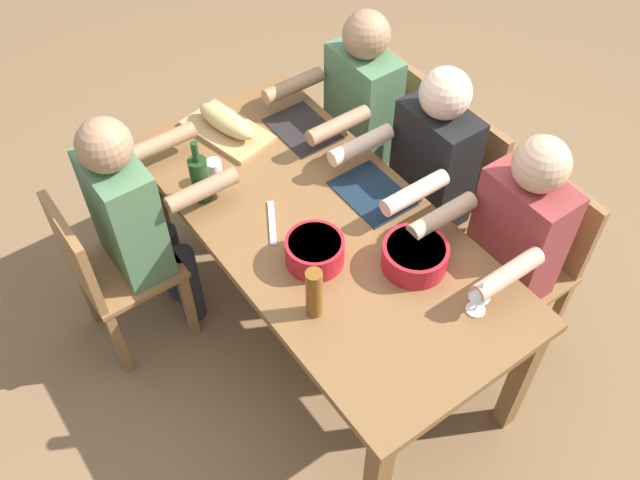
# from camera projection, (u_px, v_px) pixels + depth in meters

# --- Properties ---
(ground_plane) EXTENTS (8.00, 8.00, 0.00)m
(ground_plane) POSITION_uv_depth(u_px,v_px,m) (320.00, 327.00, 3.32)
(ground_plane) COLOR brown
(dining_table) EXTENTS (1.80, 0.84, 0.74)m
(dining_table) POSITION_uv_depth(u_px,v_px,m) (320.00, 236.00, 2.83)
(dining_table) COLOR brown
(dining_table) RESTS_ON ground_plane
(chair_far_right) EXTENTS (0.40, 0.40, 0.85)m
(chair_far_right) POSITION_uv_depth(u_px,v_px,m) (530.00, 257.00, 2.98)
(chair_far_right) COLOR olive
(chair_far_right) RESTS_ON ground_plane
(diner_far_right) EXTENTS (0.41, 0.53, 1.20)m
(diner_far_right) POSITION_uv_depth(u_px,v_px,m) (510.00, 243.00, 2.74)
(diner_far_right) COLOR #2D2D38
(diner_far_right) RESTS_ON ground_plane
(chair_far_center) EXTENTS (0.40, 0.40, 0.85)m
(chair_far_center) POSITION_uv_depth(u_px,v_px,m) (450.00, 189.00, 3.24)
(chair_far_center) COLOR olive
(chair_far_center) RESTS_ON ground_plane
(diner_far_center) EXTENTS (0.41, 0.53, 1.20)m
(diner_far_center) POSITION_uv_depth(u_px,v_px,m) (426.00, 172.00, 3.00)
(diner_far_center) COLOR #2D2D38
(diner_far_center) RESTS_ON ground_plane
(chair_near_left) EXTENTS (0.40, 0.40, 0.85)m
(chair_near_left) POSITION_uv_depth(u_px,v_px,m) (107.00, 269.00, 2.93)
(chair_near_left) COLOR olive
(chair_near_left) RESTS_ON ground_plane
(diner_near_left) EXTENTS (0.41, 0.53, 1.20)m
(diner_near_left) POSITION_uv_depth(u_px,v_px,m) (137.00, 215.00, 2.84)
(diner_near_left) COLOR #2D2D38
(diner_near_left) RESTS_ON ground_plane
(chair_far_left) EXTENTS (0.40, 0.40, 0.85)m
(chair_far_left) POSITION_uv_depth(u_px,v_px,m) (383.00, 132.00, 3.50)
(chair_far_left) COLOR olive
(chair_far_left) RESTS_ON ground_plane
(diner_far_left) EXTENTS (0.41, 0.53, 1.20)m
(diner_far_left) POSITION_uv_depth(u_px,v_px,m) (355.00, 112.00, 3.27)
(diner_far_left) COLOR #2D2D38
(diner_far_left) RESTS_ON ground_plane
(serving_bowl_greens) EXTENTS (0.25, 0.25, 0.10)m
(serving_bowl_greens) POSITION_uv_depth(u_px,v_px,m) (415.00, 255.00, 2.57)
(serving_bowl_greens) COLOR #B21923
(serving_bowl_greens) RESTS_ON dining_table
(serving_bowl_pasta) EXTENTS (0.22, 0.22, 0.11)m
(serving_bowl_pasta) POSITION_uv_depth(u_px,v_px,m) (315.00, 250.00, 2.59)
(serving_bowl_pasta) COLOR #B21923
(serving_bowl_pasta) RESTS_ON dining_table
(cutting_board) EXTENTS (0.44, 0.30, 0.02)m
(cutting_board) POSITION_uv_depth(u_px,v_px,m) (228.00, 131.00, 3.10)
(cutting_board) COLOR tan
(cutting_board) RESTS_ON dining_table
(bread_loaf) EXTENTS (0.34, 0.18, 0.09)m
(bread_loaf) POSITION_uv_depth(u_px,v_px,m) (226.00, 121.00, 3.06)
(bread_loaf) COLOR tan
(bread_loaf) RESTS_ON cutting_board
(wine_bottle) EXTENTS (0.08, 0.08, 0.29)m
(wine_bottle) POSITION_uv_depth(u_px,v_px,m) (200.00, 178.00, 2.77)
(wine_bottle) COLOR #193819
(wine_bottle) RESTS_ON dining_table
(beer_bottle) EXTENTS (0.06, 0.06, 0.22)m
(beer_bottle) POSITION_uv_depth(u_px,v_px,m) (314.00, 293.00, 2.39)
(beer_bottle) COLOR brown
(beer_bottle) RESTS_ON dining_table
(wine_glass) EXTENTS (0.08, 0.08, 0.17)m
(wine_glass) POSITION_uv_depth(u_px,v_px,m) (481.00, 291.00, 2.39)
(wine_glass) COLOR silver
(wine_glass) RESTS_ON dining_table
(placemat_far_center) EXTENTS (0.32, 0.23, 0.01)m
(placemat_far_center) POSITION_uv_depth(u_px,v_px,m) (372.00, 193.00, 2.86)
(placemat_far_center) COLOR #142333
(placemat_far_center) RESTS_ON dining_table
(cup_near_left) EXTENTS (0.06, 0.06, 0.11)m
(cup_near_left) POSITION_uv_depth(u_px,v_px,m) (215.00, 171.00, 2.87)
(cup_near_left) COLOR white
(cup_near_left) RESTS_ON dining_table
(placemat_far_left) EXTENTS (0.32, 0.23, 0.01)m
(placemat_far_left) POSITION_uv_depth(u_px,v_px,m) (303.00, 129.00, 3.12)
(placemat_far_left) COLOR black
(placemat_far_left) RESTS_ON dining_table
(carving_knife) EXTENTS (0.21, 0.14, 0.01)m
(carving_knife) POSITION_uv_depth(u_px,v_px,m) (272.00, 223.00, 2.75)
(carving_knife) COLOR silver
(carving_knife) RESTS_ON dining_table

